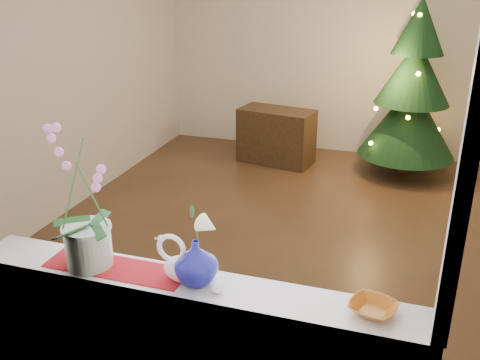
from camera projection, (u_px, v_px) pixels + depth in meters
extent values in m
plane|color=#3D2719|center=(294.00, 233.00, 4.89)|extent=(5.00, 5.00, 0.00)
cube|color=beige|center=(342.00, 46.00, 6.59)|extent=(4.50, 0.10, 2.70)
cube|color=beige|center=(173.00, 208.00, 2.18)|extent=(4.50, 0.10, 2.70)
cube|color=beige|center=(65.00, 71.00, 5.03)|extent=(0.10, 5.00, 2.70)
cube|color=white|center=(189.00, 285.00, 2.46)|extent=(2.20, 0.26, 0.04)
cube|color=maroon|center=(116.00, 268.00, 2.56)|extent=(0.70, 0.20, 0.01)
imported|color=#0D0D63|center=(196.00, 259.00, 2.40)|extent=(0.28, 0.28, 0.24)
sphere|color=white|center=(217.00, 286.00, 2.35)|extent=(0.08, 0.08, 0.07)
imported|color=#A55712|center=(373.00, 309.00, 2.22)|extent=(0.21, 0.21, 0.04)
cube|color=black|center=(276.00, 136.00, 6.54)|extent=(0.95, 0.60, 0.67)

